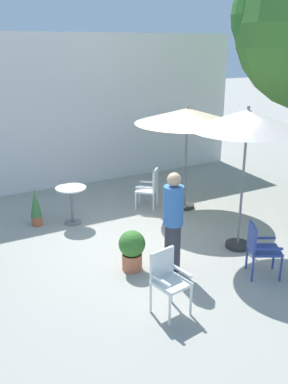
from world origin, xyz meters
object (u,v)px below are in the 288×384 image
object	(u,v)px
cafe_table_0	(71,199)
potted_plant_0	(36,207)
patio_chair_1	(150,186)
standing_person	(173,221)
patio_chair_2	(260,246)
patio_umbrella_0	(187,117)
patio_chair_0	(168,277)
potted_plant_4	(132,249)
patio_umbrella_1	(247,122)

from	to	relation	value
cafe_table_0	potted_plant_0	xyz separation A→B (m)	(-0.67, 0.26, -0.14)
patio_chair_1	standing_person	size ratio (longest dim) A/B	0.54
patio_chair_2	potted_plant_0	bearing A→B (deg)	124.65
patio_chair_2	patio_umbrella_0	bearing A→B (deg)	78.01
patio_chair_0	potted_plant_4	distance (m)	1.27
cafe_table_0	standing_person	bearing A→B (deg)	-73.50
patio_umbrella_1	patio_umbrella_0	bearing A→B (deg)	82.91
cafe_table_0	patio_umbrella_1	bearing A→B (deg)	-48.00
patio_chair_0	potted_plant_0	world-z (taller)	patio_chair_0
potted_plant_4	patio_umbrella_1	bearing A→B (deg)	-6.17
patio_umbrella_0	standing_person	bearing A→B (deg)	-128.36
patio_umbrella_1	patio_chair_0	xyz separation A→B (m)	(-2.17, -1.03, -1.76)
patio_umbrella_1	potted_plant_4	world-z (taller)	patio_umbrella_1
patio_chair_0	patio_umbrella_0	bearing A→B (deg)	52.30
patio_chair_1	potted_plant_0	bearing A→B (deg)	173.23
cafe_table_0	patio_chair_0	bearing A→B (deg)	-88.59
patio_umbrella_1	patio_chair_2	bearing A→B (deg)	-112.51
cafe_table_0	patio_chair_2	world-z (taller)	patio_chair_2
patio_chair_1	potted_plant_0	size ratio (longest dim) A/B	1.14
patio_umbrella_0	patio_umbrella_1	xyz separation A→B (m)	(-0.26, -2.11, 0.24)
patio_chair_2	patio_chair_0	bearing A→B (deg)	-176.18
cafe_table_0	patio_chair_1	distance (m)	1.83
potted_plant_4	standing_person	bearing A→B (deg)	-29.24
cafe_table_0	patio_chair_0	distance (m)	3.54
potted_plant_0	potted_plant_4	bearing A→B (deg)	-71.12
potted_plant_0	patio_chair_2	bearing A→B (deg)	-55.35
cafe_table_0	potted_plant_0	size ratio (longest dim) A/B	0.99
patio_umbrella_0	patio_chair_2	distance (m)	3.46
patio_chair_2	potted_plant_0	distance (m)	4.48
patio_umbrella_0	standing_person	distance (m)	3.06
patio_umbrella_0	patio_umbrella_1	bearing A→B (deg)	-97.09
patio_umbrella_1	cafe_table_0	size ratio (longest dim) A/B	3.28
patio_umbrella_0	patio_chair_1	size ratio (longest dim) A/B	2.55
patio_umbrella_0	patio_chair_0	size ratio (longest dim) A/B	2.56
patio_umbrella_0	cafe_table_0	distance (m)	2.97
patio_umbrella_1	potted_plant_0	distance (m)	4.45
patio_chair_2	potted_plant_0	world-z (taller)	patio_chair_2
potted_plant_0	patio_umbrella_0	bearing A→B (deg)	-11.69
patio_chair_1	patio_chair_2	distance (m)	3.39
patio_umbrella_0	patio_umbrella_1	size ratio (longest dim) A/B	0.90
patio_chair_1	potted_plant_0	xyz separation A→B (m)	(-2.50, 0.30, -0.11)
patio_umbrella_1	potted_plant_0	bearing A→B (deg)	136.60
patio_umbrella_1	patio_chair_1	xyz separation A→B (m)	(-0.43, 2.47, -1.78)
patio_umbrella_0	patio_chair_1	world-z (taller)	patio_umbrella_0
patio_umbrella_0	cafe_table_0	bearing A→B (deg)	171.06
patio_chair_2	potted_plant_0	xyz separation A→B (m)	(-2.54, 3.68, -0.11)
potted_plant_4	patio_umbrella_0	bearing A→B (deg)	39.12
patio_chair_0	standing_person	bearing A→B (deg)	53.90
cafe_table_0	patio_chair_0	size ratio (longest dim) A/B	0.87
patio_chair_0	potted_plant_4	size ratio (longest dim) A/B	1.32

